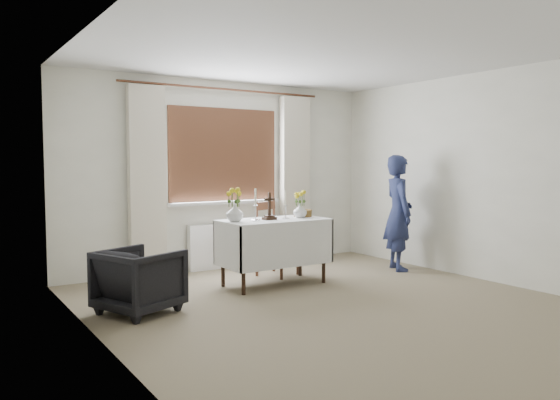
% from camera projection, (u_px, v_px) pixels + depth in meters
% --- Properties ---
extents(ground, '(5.00, 5.00, 0.00)m').
position_uv_depth(ground, '(341.00, 307.00, 5.34)').
color(ground, gray).
rests_on(ground, ground).
extents(altar_table, '(1.24, 0.64, 0.76)m').
position_uv_depth(altar_table, '(274.00, 252.00, 6.31)').
color(altar_table, white).
rests_on(altar_table, ground).
extents(wooden_chair, '(0.56, 0.56, 0.93)m').
position_uv_depth(wooden_chair, '(277.00, 238.00, 6.83)').
color(wooden_chair, '#58321E').
rests_on(wooden_chair, ground).
extents(armchair, '(0.88, 0.87, 0.61)m').
position_uv_depth(armchair, '(139.00, 281.00, 5.14)').
color(armchair, black).
rests_on(armchair, ground).
extents(person, '(0.56, 0.65, 1.51)m').
position_uv_depth(person, '(398.00, 213.00, 7.16)').
color(person, navy).
rests_on(person, ground).
extents(radiator, '(1.10, 0.10, 0.60)m').
position_uv_depth(radiator, '(227.00, 245.00, 7.35)').
color(radiator, white).
rests_on(radiator, ground).
extents(wooden_cross, '(0.15, 0.11, 0.31)m').
position_uv_depth(wooden_cross, '(269.00, 206.00, 6.24)').
color(wooden_cross, black).
rests_on(wooden_cross, altar_table).
extents(candlestick_left, '(0.14, 0.14, 0.36)m').
position_uv_depth(candlestick_left, '(256.00, 205.00, 6.12)').
color(candlestick_left, silver).
rests_on(candlestick_left, altar_table).
extents(candlestick_right, '(0.12, 0.12, 0.33)m').
position_uv_depth(candlestick_right, '(286.00, 205.00, 6.34)').
color(candlestick_right, silver).
rests_on(candlestick_right, altar_table).
extents(flower_vase_left, '(0.24, 0.24, 0.20)m').
position_uv_depth(flower_vase_left, '(235.00, 213.00, 6.04)').
color(flower_vase_left, silver).
rests_on(flower_vase_left, altar_table).
extents(flower_vase_right, '(0.18, 0.18, 0.17)m').
position_uv_depth(flower_vase_right, '(300.00, 211.00, 6.47)').
color(flower_vase_right, silver).
rests_on(flower_vase_right, altar_table).
extents(wicker_basket, '(0.24, 0.24, 0.08)m').
position_uv_depth(wicker_basket, '(303.00, 213.00, 6.61)').
color(wicker_basket, brown).
rests_on(wicker_basket, altar_table).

